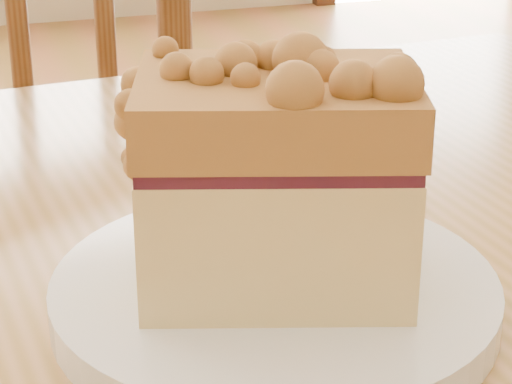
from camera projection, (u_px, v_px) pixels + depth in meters
plate at (275, 296)px, 0.49m from camera, size 0.22×0.22×0.02m
cake_slice at (271, 172)px, 0.46m from camera, size 0.15×0.13×0.12m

